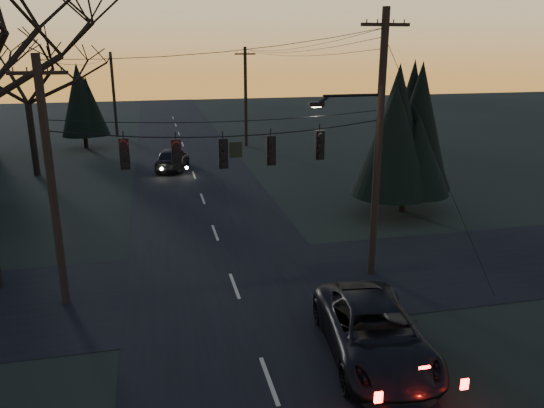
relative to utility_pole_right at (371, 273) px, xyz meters
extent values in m
cube|color=black|center=(-5.50, 10.00, 0.01)|extent=(8.00, 120.00, 0.02)
cube|color=black|center=(-5.50, 0.00, 0.01)|extent=(60.00, 7.00, 0.02)
cylinder|color=black|center=(-5.75, 0.00, 6.10)|extent=(11.50, 0.04, 0.04)
cylinder|color=black|center=(4.86, 7.23, 0.80)|extent=(0.36, 0.36, 1.60)
cone|color=black|center=(4.86, 7.23, 4.20)|extent=(4.46, 4.46, 6.00)
cylinder|color=black|center=(-16.09, 20.40, 2.46)|extent=(0.44, 0.44, 4.92)
cylinder|color=black|center=(-13.83, 30.21, 0.80)|extent=(0.36, 0.36, 1.60)
cone|color=black|center=(-13.83, 30.21, 3.81)|extent=(3.45, 3.45, 5.21)
imported|color=black|center=(-2.30, -5.54, 0.80)|extent=(3.28, 6.01, 1.60)
imported|color=black|center=(-6.84, 20.06, 0.81)|extent=(2.93, 5.06, 1.62)
camera|label=1|loc=(-8.18, -18.06, 8.78)|focal=35.00mm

